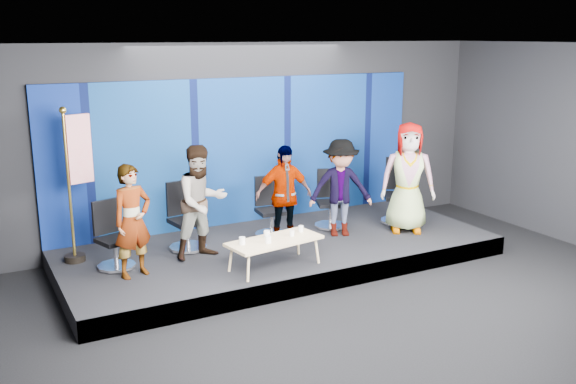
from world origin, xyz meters
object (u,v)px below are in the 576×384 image
(mug_e, at_px, (301,229))
(panelist_b, at_px, (201,202))
(panelist_c, at_px, (284,195))
(chair_d, at_px, (330,208))
(mug_d, at_px, (292,233))
(chair_c, at_px, (270,217))
(mug_a, at_px, (242,241))
(mug_c, at_px, (267,234))
(mug_b, at_px, (268,239))
(panelist_e, at_px, (408,178))
(panelist_a, at_px, (133,221))
(chair_b, at_px, (186,227))
(panelist_d, at_px, (341,188))
(flag_stand, at_px, (76,180))
(chair_e, at_px, (399,202))
(chair_a, at_px, (114,246))
(coffee_table, at_px, (274,242))

(mug_e, bearing_deg, panelist_b, 149.05)
(panelist_c, bearing_deg, panelist_b, -174.67)
(chair_d, xyz_separation_m, mug_d, (-1.49, -1.35, 0.14))
(chair_d, height_order, mug_e, chair_d)
(chair_c, bearing_deg, mug_a, -123.35)
(mug_c, bearing_deg, mug_b, -111.94)
(chair_c, relative_size, panelist_e, 0.53)
(panelist_e, distance_m, mug_c, 2.97)
(panelist_a, relative_size, chair_c, 1.60)
(chair_b, height_order, panelist_b, panelist_b)
(chair_c, bearing_deg, panelist_d, -21.15)
(chair_c, xyz_separation_m, flag_stand, (-3.06, 0.26, 0.90))
(chair_c, xyz_separation_m, chair_e, (2.41, -0.40, 0.05))
(panelist_a, distance_m, mug_d, 2.30)
(chair_b, xyz_separation_m, panelist_b, (0.09, -0.50, 0.52))
(chair_d, relative_size, mug_b, 9.66)
(flag_stand, bearing_deg, panelist_a, -78.02)
(chair_a, xyz_separation_m, mug_c, (2.01, -0.98, 0.16))
(chair_e, height_order, mug_d, chair_e)
(mug_a, height_order, flag_stand, flag_stand)
(chair_c, bearing_deg, mug_b, -111.65)
(panelist_d, height_order, mug_e, panelist_d)
(coffee_table, bearing_deg, panelist_d, 27.54)
(panelist_e, xyz_separation_m, mug_e, (-2.32, -0.40, -0.47))
(coffee_table, xyz_separation_m, flag_stand, (-2.43, 1.67, 0.84))
(chair_c, bearing_deg, mug_c, -112.54)
(chair_b, height_order, mug_d, chair_b)
(flag_stand, bearing_deg, mug_a, -56.22)
(chair_c, relative_size, mug_a, 9.39)
(chair_d, bearing_deg, mug_b, -121.43)
(mug_a, height_order, mug_e, mug_a)
(chair_a, relative_size, mug_a, 9.28)
(panelist_c, bearing_deg, chair_c, 95.14)
(panelist_d, height_order, mug_a, panelist_d)
(flag_stand, bearing_deg, panelist_e, -27.40)
(chair_d, bearing_deg, chair_b, -159.61)
(mug_b, bearing_deg, panelist_e, 12.31)
(mug_a, bearing_deg, coffee_table, -1.51)
(chair_c, height_order, mug_b, chair_c)
(panelist_a, xyz_separation_m, panelist_b, (1.13, 0.29, 0.07))
(mug_b, bearing_deg, mug_d, 15.70)
(chair_b, bearing_deg, chair_a, -173.70)
(chair_d, xyz_separation_m, coffee_table, (-1.80, -1.37, 0.06))
(chair_e, bearing_deg, mug_e, -130.23)
(mug_b, bearing_deg, chair_a, 147.89)
(chair_d, xyz_separation_m, mug_c, (-1.86, -1.25, 0.15))
(panelist_c, height_order, panelist_d, panelist_d)
(chair_d, bearing_deg, panelist_a, -147.26)
(panelist_e, distance_m, mug_b, 3.10)
(chair_b, bearing_deg, panelist_e, -21.60)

